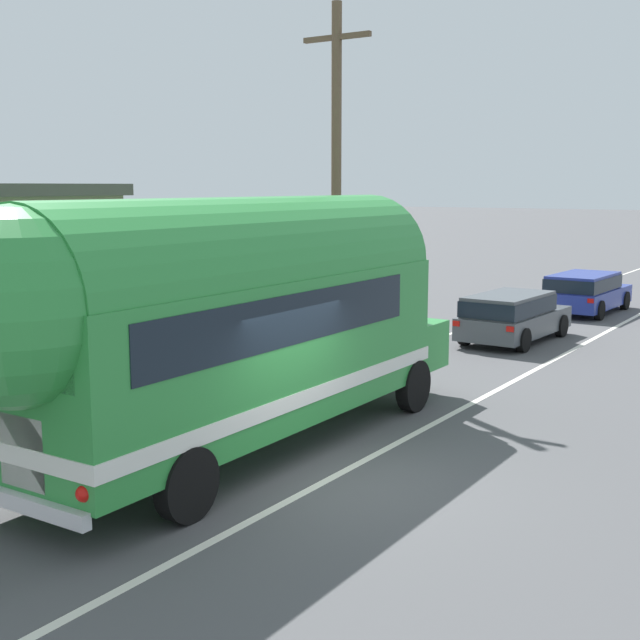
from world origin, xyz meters
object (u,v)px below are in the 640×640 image
object	(u,v)px
painted_bus	(226,316)
car_second	(585,290)
car_lead	(512,314)
utility_pole	(336,180)

from	to	relation	value
painted_bus	car_second	size ratio (longest dim) A/B	2.50
car_lead	utility_pole	bearing A→B (deg)	-117.40
car_lead	car_second	xyz separation A→B (m)	(0.13, 6.54, 0.00)
painted_bus	car_lead	world-z (taller)	painted_bus
utility_pole	car_second	xyz separation A→B (m)	(2.73, 11.55, -3.63)
painted_bus	car_second	world-z (taller)	painted_bus
painted_bus	car_lead	bearing A→B (deg)	89.64
car_second	car_lead	bearing A→B (deg)	-91.16
utility_pole	car_lead	distance (m)	6.71
utility_pole	car_lead	xyz separation A→B (m)	(2.60, 5.01, -3.63)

